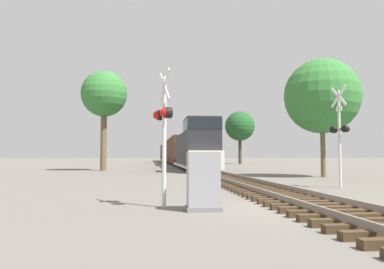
% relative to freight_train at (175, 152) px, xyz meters
% --- Properties ---
extents(ground_plane, '(400.00, 400.00, 0.00)m').
position_rel_freight_train_xyz_m(ground_plane, '(0.00, -55.08, -2.10)').
color(ground_plane, '#666059').
extents(rail_track_bed, '(2.60, 160.00, 0.31)m').
position_rel_freight_train_xyz_m(rail_track_bed, '(0.00, -55.08, -1.96)').
color(rail_track_bed, '#42301E').
rests_on(rail_track_bed, ground).
extents(freight_train, '(2.89, 72.81, 4.64)m').
position_rel_freight_train_xyz_m(freight_train, '(0.00, 0.00, 0.00)').
color(freight_train, '#232326').
rests_on(freight_train, ground).
extents(crossing_signal_near, '(0.53, 1.01, 3.84)m').
position_rel_freight_train_xyz_m(crossing_signal_near, '(-4.12, -54.60, 0.25)').
color(crossing_signal_near, silver).
rests_on(crossing_signal_near, ground).
extents(crossing_signal_far, '(0.55, 1.01, 4.55)m').
position_rel_freight_train_xyz_m(crossing_signal_far, '(3.97, -49.26, 0.42)').
color(crossing_signal_far, silver).
rests_on(crossing_signal_far, ground).
extents(relay_cabinet, '(0.91, 0.62, 1.53)m').
position_rel_freight_train_xyz_m(relay_cabinet, '(-3.10, -55.33, -1.34)').
color(relay_cabinet, slate).
rests_on(relay_cabinet, ground).
extents(tree_far_right, '(5.01, 5.01, 7.90)m').
position_rel_freight_train_xyz_m(tree_far_right, '(6.99, -41.40, 3.29)').
color(tree_far_right, brown).
rests_on(tree_far_right, ground).
extents(tree_mid_background, '(4.32, 4.32, 9.41)m').
position_rel_freight_train_xyz_m(tree_mid_background, '(-8.73, -29.28, 5.06)').
color(tree_mid_background, brown).
rests_on(tree_mid_background, ground).
extents(tree_deep_background, '(4.94, 4.94, 8.77)m').
position_rel_freight_train_xyz_m(tree_deep_background, '(10.55, -4.39, 4.17)').
color(tree_deep_background, '#473521').
rests_on(tree_deep_background, ground).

